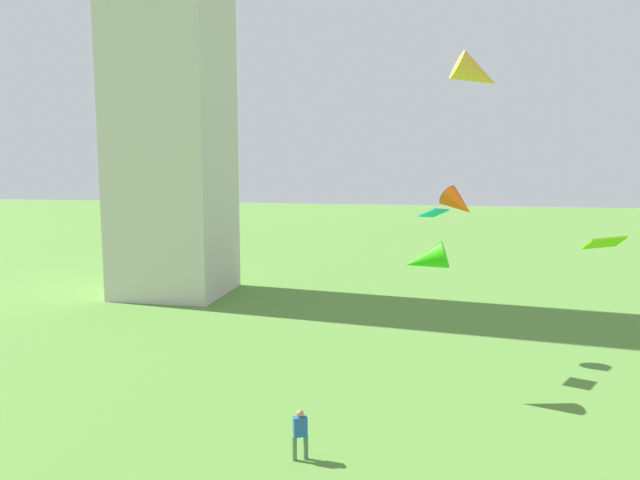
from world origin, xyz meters
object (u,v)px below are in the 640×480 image
kite_flying_4 (476,74)px  kite_flying_6 (425,260)px  kite_flying_2 (459,204)px  kite_flying_3 (434,213)px  person_2 (300,432)px  kite_flying_1 (604,243)px

kite_flying_4 → kite_flying_6: bearing=4.3°
kite_flying_2 → kite_flying_4: kite_flying_4 is taller
kite_flying_3 → person_2: bearing=-171.4°
kite_flying_3 → kite_flying_4: (1.15, -8.16, 4.53)m
kite_flying_3 → kite_flying_6: (-0.23, -2.82, -1.52)m
person_2 → kite_flying_4: bearing=166.1°
person_2 → kite_flying_6: (3.39, 6.26, 4.24)m
kite_flying_4 → kite_flying_6: (-1.38, 5.33, -6.05)m
kite_flying_1 → kite_flying_3: 6.54m
kite_flying_6 → person_2: bearing=-26.9°
person_2 → kite_flying_1: bearing=-166.8°
kite_flying_3 → kite_flying_2: bearing=3.3°
kite_flying_1 → kite_flying_3: (-6.35, 1.29, 0.91)m
kite_flying_2 → kite_flying_6: kite_flying_2 is taller
kite_flying_1 → kite_flying_2: kite_flying_2 is taller
kite_flying_1 → kite_flying_6: (-6.58, -1.53, -0.61)m
kite_flying_1 → person_2: bearing=21.1°
kite_flying_4 → person_2: bearing=90.7°
kite_flying_2 → kite_flying_3: 2.33m
kite_flying_3 → kite_flying_6: kite_flying_3 is taller
kite_flying_6 → kite_flying_2: bearing=166.8°
kite_flying_1 → kite_flying_4: kite_flying_4 is taller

